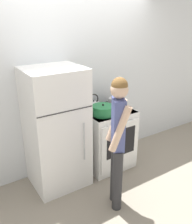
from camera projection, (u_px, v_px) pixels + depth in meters
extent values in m
plane|color=gray|center=(80.00, 159.00, 4.11)|extent=(14.00, 14.00, 0.00)
cube|color=silver|center=(77.00, 84.00, 3.66)|extent=(10.00, 0.06, 2.55)
cube|color=white|center=(56.00, 129.00, 3.29)|extent=(0.73, 0.65, 1.64)
cube|color=#2D2D2D|center=(66.00, 112.00, 2.90)|extent=(0.72, 0.01, 0.01)
cylinder|color=#B2B5BA|center=(84.00, 142.00, 3.17)|extent=(0.02, 0.02, 0.52)
cube|color=white|center=(106.00, 138.00, 3.83)|extent=(0.70, 0.65, 0.92)
cube|color=black|center=(107.00, 111.00, 3.67)|extent=(0.69, 0.63, 0.02)
cube|color=black|center=(118.00, 146.00, 3.61)|extent=(0.60, 0.05, 0.70)
cylinder|color=black|center=(103.00, 115.00, 3.48)|extent=(0.21, 0.21, 0.01)
cylinder|color=black|center=(121.00, 111.00, 3.64)|extent=(0.21, 0.21, 0.01)
cylinder|color=black|center=(93.00, 110.00, 3.69)|extent=(0.21, 0.21, 0.01)
cylinder|color=black|center=(110.00, 106.00, 3.85)|extent=(0.21, 0.21, 0.01)
cylinder|color=silver|center=(108.00, 126.00, 3.32)|extent=(0.04, 0.02, 0.04)
cylinder|color=silver|center=(117.00, 123.00, 3.39)|extent=(0.04, 0.02, 0.04)
cylinder|color=silver|center=(125.00, 121.00, 3.46)|extent=(0.04, 0.02, 0.04)
cylinder|color=silver|center=(133.00, 119.00, 3.53)|extent=(0.04, 0.02, 0.04)
cube|color=white|center=(120.00, 147.00, 3.56)|extent=(0.64, 0.03, 0.74)
cube|color=black|center=(121.00, 143.00, 3.52)|extent=(0.49, 0.01, 0.41)
cylinder|color=#237A42|center=(103.00, 111.00, 3.46)|extent=(0.29, 0.29, 0.12)
cylinder|color=#237A42|center=(103.00, 106.00, 3.43)|extent=(0.31, 0.31, 0.02)
sphere|color=black|center=(103.00, 105.00, 3.43)|extent=(0.03, 0.03, 0.03)
cylinder|color=#237A42|center=(93.00, 110.00, 3.37)|extent=(0.03, 0.02, 0.02)
cylinder|color=#237A42|center=(112.00, 106.00, 3.52)|extent=(0.03, 0.02, 0.02)
cylinder|color=silver|center=(94.00, 106.00, 3.67)|extent=(0.21, 0.21, 0.10)
cone|color=silver|center=(94.00, 102.00, 3.65)|extent=(0.20, 0.20, 0.02)
sphere|color=black|center=(94.00, 101.00, 3.64)|extent=(0.02, 0.02, 0.02)
cone|color=silver|center=(99.00, 104.00, 3.72)|extent=(0.11, 0.03, 0.09)
torus|color=black|center=(94.00, 99.00, 3.63)|extent=(0.16, 0.01, 0.16)
cylinder|color=#B7BABF|center=(111.00, 102.00, 3.84)|extent=(0.10, 0.10, 0.11)
cylinder|color=#9E7547|center=(113.00, 98.00, 3.83)|extent=(0.04, 0.03, 0.16)
cylinder|color=#232326|center=(112.00, 96.00, 3.81)|extent=(0.03, 0.02, 0.24)
cylinder|color=#B2B5BA|center=(112.00, 99.00, 3.80)|extent=(0.02, 0.03, 0.16)
cylinder|color=#2D2D30|center=(117.00, 181.00, 2.95)|extent=(0.12, 0.12, 0.80)
cylinder|color=#2D2D30|center=(115.00, 173.00, 3.09)|extent=(0.12, 0.12, 0.80)
cube|color=#4C5693|center=(118.00, 124.00, 2.76)|extent=(0.21, 0.26, 0.60)
cylinder|color=beige|center=(120.00, 129.00, 2.65)|extent=(0.25, 0.18, 0.53)
cylinder|color=beige|center=(116.00, 120.00, 2.88)|extent=(0.25, 0.18, 0.53)
sphere|color=beige|center=(119.00, 90.00, 2.61)|extent=(0.19, 0.19, 0.19)
sphere|color=brown|center=(120.00, 86.00, 2.60)|extent=(0.18, 0.18, 0.18)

